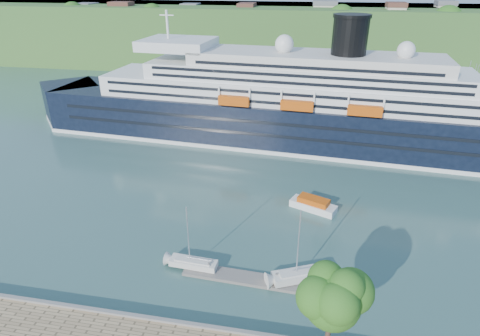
% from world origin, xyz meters
% --- Properties ---
extents(ground, '(400.00, 400.00, 0.00)m').
position_xyz_m(ground, '(0.00, 0.00, 0.00)').
color(ground, '#2D504A').
rests_on(ground, ground).
extents(far_hillside, '(400.00, 50.00, 24.00)m').
position_xyz_m(far_hillside, '(0.00, 145.00, 12.00)').
color(far_hillside, '#326127').
rests_on(far_hillside, ground).
extents(quay_coping, '(220.00, 0.50, 0.30)m').
position_xyz_m(quay_coping, '(0.00, -0.20, 1.15)').
color(quay_coping, slate).
rests_on(quay_coping, promenade).
extents(cruise_ship, '(127.90, 27.90, 28.49)m').
position_xyz_m(cruise_ship, '(1.28, 58.01, 14.25)').
color(cruise_ship, black).
rests_on(cruise_ship, ground).
extents(promenade_tree, '(7.25, 7.25, 12.01)m').
position_xyz_m(promenade_tree, '(11.41, -1.59, 7.00)').
color(promenade_tree, '#286019').
rests_on(promenade_tree, promenade).
extents(floating_pontoon, '(20.08, 3.40, 0.44)m').
position_xyz_m(floating_pontoon, '(3.22, 9.10, 0.22)').
color(floating_pontoon, gray).
rests_on(floating_pontoon, ground).
extents(sailboat_white_near, '(7.16, 2.38, 9.11)m').
position_xyz_m(sailboat_white_near, '(-5.71, 10.01, 4.56)').
color(sailboat_white_near, silver).
rests_on(sailboat_white_near, ground).
extents(sailboat_white_far, '(8.18, 5.38, 10.32)m').
position_xyz_m(sailboat_white_far, '(8.35, 10.12, 5.16)').
color(sailboat_white_far, silver).
rests_on(sailboat_white_far, ground).
extents(tender_launch, '(8.14, 5.38, 2.13)m').
position_xyz_m(tender_launch, '(9.65, 28.15, 1.07)').
color(tender_launch, '#C34A0B').
rests_on(tender_launch, ground).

